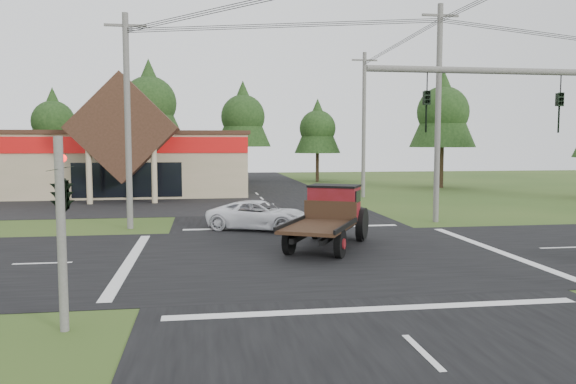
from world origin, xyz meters
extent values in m
plane|color=#2E4A1A|center=(0.00, 0.00, 0.00)|extent=(120.00, 120.00, 0.00)
cube|color=black|center=(0.00, 0.00, 0.01)|extent=(12.00, 120.00, 0.02)
cube|color=black|center=(0.00, 0.00, 0.01)|extent=(120.00, 12.00, 0.02)
cube|color=black|center=(-14.00, 19.00, 0.01)|extent=(28.00, 14.00, 0.02)
cube|color=tan|center=(-16.00, 30.00, 2.50)|extent=(30.00, 15.00, 5.00)
cube|color=#352216|center=(-16.00, 30.00, 5.05)|extent=(30.40, 15.40, 0.30)
cube|color=#AE0E0D|center=(-16.00, 22.45, 4.10)|extent=(30.00, 0.12, 1.20)
cube|color=#352216|center=(-10.00, 21.50, 5.30)|extent=(7.78, 4.00, 7.78)
cylinder|color=tan|center=(-12.20, 19.80, 2.00)|extent=(0.40, 0.40, 4.00)
cylinder|color=tan|center=(-7.80, 19.80, 2.00)|extent=(0.40, 0.40, 4.00)
cube|color=black|center=(-10.00, 22.48, 1.50)|extent=(8.00, 0.08, 2.60)
cylinder|color=#595651|center=(3.50, -7.50, 6.00)|extent=(8.00, 0.16, 0.16)
imported|color=black|center=(4.50, -7.50, 5.00)|extent=(0.16, 0.20, 1.00)
imported|color=black|center=(1.00, -7.50, 5.00)|extent=(0.16, 0.20, 1.00)
cylinder|color=#595651|center=(-7.50, -7.50, 2.20)|extent=(0.20, 0.20, 4.40)
imported|color=black|center=(-7.50, -7.30, 3.70)|extent=(0.53, 2.48, 1.00)
sphere|color=#FF0C0C|center=(-7.50, -7.15, 3.90)|extent=(0.18, 0.18, 0.18)
cylinder|color=#595651|center=(-8.00, 8.00, 5.25)|extent=(0.30, 0.30, 10.50)
cube|color=#595651|center=(-8.00, 8.00, 9.90)|extent=(2.00, 0.12, 0.12)
cylinder|color=#595651|center=(8.00, 8.00, 5.75)|extent=(0.30, 0.30, 11.50)
cube|color=#595651|center=(8.00, 8.00, 10.90)|extent=(2.00, 0.12, 0.12)
cylinder|color=#595651|center=(8.00, 22.00, 5.60)|extent=(0.30, 0.30, 11.20)
cube|color=#595651|center=(8.00, 22.00, 10.60)|extent=(2.00, 0.12, 0.12)
cylinder|color=#332316|center=(-20.00, 42.00, 1.75)|extent=(0.36, 0.36, 3.50)
cone|color=black|center=(-20.00, 42.00, 6.80)|extent=(5.60, 5.60, 6.60)
sphere|color=black|center=(-20.00, 42.00, 6.50)|extent=(4.40, 4.40, 4.40)
cylinder|color=#332316|center=(-10.00, 41.00, 2.27)|extent=(0.36, 0.36, 4.55)
cone|color=black|center=(-10.00, 41.00, 8.84)|extent=(7.28, 7.28, 8.58)
sphere|color=black|center=(-10.00, 41.00, 8.45)|extent=(5.72, 5.72, 5.72)
cylinder|color=#332316|center=(0.00, 42.00, 1.92)|extent=(0.36, 0.36, 3.85)
cone|color=black|center=(0.00, 42.00, 7.48)|extent=(6.16, 6.16, 7.26)
sphere|color=black|center=(0.00, 42.00, 7.15)|extent=(4.84, 4.84, 4.84)
cylinder|color=#332316|center=(8.00, 40.00, 1.57)|extent=(0.36, 0.36, 3.15)
cone|color=black|center=(8.00, 40.00, 6.12)|extent=(5.04, 5.04, 5.94)
sphere|color=black|center=(8.00, 40.00, 5.85)|extent=(3.96, 3.96, 3.96)
cylinder|color=#332316|center=(18.00, 30.00, 1.92)|extent=(0.36, 0.36, 3.85)
cone|color=black|center=(18.00, 30.00, 7.48)|extent=(6.16, 6.16, 7.26)
sphere|color=black|center=(18.00, 30.00, 7.15)|extent=(4.84, 4.84, 4.84)
imported|color=white|center=(-1.64, 6.74, 0.71)|extent=(5.62, 4.22, 1.42)
camera|label=1|loc=(-4.33, -20.49, 4.24)|focal=35.00mm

